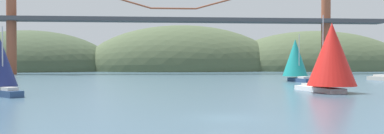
{
  "coord_description": "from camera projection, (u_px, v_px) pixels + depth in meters",
  "views": [
    {
      "loc": [
        -4.53,
        -27.25,
        3.87
      ],
      "look_at": [
        0.0,
        27.67,
        3.07
      ],
      "focal_mm": 37.98,
      "sensor_mm": 36.0,
      "label": 1
    }
  ],
  "objects": [
    {
      "name": "sailboat_red_spinnaker",
      "position": [
        331.0,
        56.0,
        49.25
      ],
      "size": [
        6.89,
        10.26,
        9.63
      ],
      "color": "white",
      "rests_on": "ground_plane"
    },
    {
      "name": "sailboat_teal_sail",
      "position": [
        296.0,
        59.0,
        77.53
      ],
      "size": [
        5.3,
        8.86,
        8.97
      ],
      "color": "navy",
      "rests_on": "ground_plane"
    },
    {
      "name": "headland_left",
      "position": [
        28.0,
        71.0,
        157.59
      ],
      "size": [
        67.56,
        44.0,
        31.61
      ],
      "primitive_type": "ellipsoid",
      "color": "#425138",
      "rests_on": "ground_plane"
    },
    {
      "name": "suspension_bridge",
      "position": [
        174.0,
        13.0,
        121.99
      ],
      "size": [
        130.59,
        6.0,
        42.6
      ],
      "color": "brown",
      "rests_on": "ground_plane"
    },
    {
      "name": "ground_plane",
      "position": [
        225.0,
        118.0,
        27.59
      ],
      "size": [
        360.0,
        360.0,
        0.0
      ],
      "primitive_type": "plane",
      "color": "#426075"
    },
    {
      "name": "headland_right",
      "position": [
        316.0,
        70.0,
        167.05
      ],
      "size": [
        78.13,
        44.0,
        32.51
      ],
      "primitive_type": "ellipsoid",
      "color": "#4C5B3D",
      "rests_on": "ground_plane"
    },
    {
      "name": "headland_center",
      "position": [
        182.0,
        71.0,
        162.53
      ],
      "size": [
        79.48,
        44.0,
        36.32
      ],
      "primitive_type": "ellipsoid",
      "color": "#4C5B3D",
      "rests_on": "ground_plane"
    }
  ]
}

